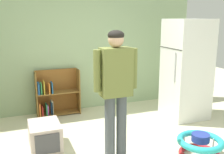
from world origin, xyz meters
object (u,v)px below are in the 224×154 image
object	(u,v)px
refrigerator	(186,69)
standing_person	(116,85)
baby_walker	(200,145)
bookshelf	(55,96)
pet_carrier	(45,136)

from	to	relation	value
refrigerator	standing_person	size ratio (longest dim) A/B	1.07
standing_person	baby_walker	distance (m)	1.39
bookshelf	baby_walker	distance (m)	2.75
baby_walker	pet_carrier	bearing A→B (deg)	152.29
standing_person	pet_carrier	distance (m)	1.31
pet_carrier	refrigerator	bearing A→B (deg)	7.60
refrigerator	bookshelf	distance (m)	2.47
refrigerator	bookshelf	world-z (taller)	refrigerator
bookshelf	standing_person	distance (m)	2.07
refrigerator	pet_carrier	bearing A→B (deg)	-172.40
refrigerator	pet_carrier	size ratio (longest dim) A/B	3.22
standing_person	pet_carrier	size ratio (longest dim) A/B	3.01
standing_person	baby_walker	xyz separation A→B (m)	(1.05, -0.36, -0.84)
baby_walker	pet_carrier	distance (m)	2.12
refrigerator	standing_person	world-z (taller)	refrigerator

